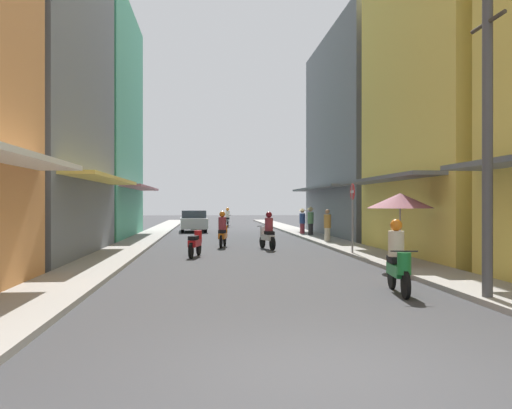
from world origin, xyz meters
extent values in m
plane|color=#38383A|center=(0.00, 22.55, 0.00)|extent=(116.80, 116.80, 0.00)
cube|color=#9E9991|center=(-4.65, 22.55, 0.06)|extent=(1.73, 61.09, 0.12)
cube|color=#9E9991|center=(4.65, 22.55, 0.06)|extent=(1.73, 61.09, 0.12)
cube|color=slate|center=(-8.51, 13.74, 8.95)|extent=(6.00, 9.76, 17.90)
cube|color=#EFD159|center=(-5.01, 13.74, 2.80)|extent=(1.10, 8.78, 0.12)
cube|color=#4CB28C|center=(-8.51, 24.29, 6.39)|extent=(6.00, 10.21, 12.79)
cube|color=#B7727F|center=(-5.01, 24.29, 2.80)|extent=(1.10, 9.19, 0.12)
cube|color=#EFD159|center=(8.51, 12.85, 6.68)|extent=(6.00, 9.01, 13.36)
cube|color=slate|center=(5.01, 12.85, 2.80)|extent=(1.10, 8.11, 0.12)
cube|color=slate|center=(8.51, 24.43, 5.85)|extent=(6.00, 12.46, 11.70)
cube|color=slate|center=(5.01, 24.43, 2.80)|extent=(1.10, 11.21, 0.12)
cylinder|color=black|center=(0.39, 38.32, 0.28)|extent=(0.13, 0.56, 0.56)
cylinder|color=black|center=(0.29, 37.08, 0.28)|extent=(0.13, 0.56, 0.56)
cube|color=#B2B2B7|center=(0.34, 37.65, 0.50)|extent=(0.36, 1.02, 0.24)
cube|color=black|center=(0.32, 37.45, 0.70)|extent=(0.32, 0.58, 0.14)
cylinder|color=#B2B2B7|center=(0.38, 38.20, 0.70)|extent=(0.28, 0.28, 0.45)
cylinder|color=black|center=(0.38, 38.20, 0.95)|extent=(0.55, 0.07, 0.03)
cylinder|color=beige|center=(0.32, 37.50, 1.05)|extent=(0.34, 0.34, 0.55)
sphere|color=orange|center=(0.32, 37.50, 1.45)|extent=(0.26, 0.26, 0.26)
cylinder|color=black|center=(1.02, 16.96, 0.28)|extent=(0.21, 0.56, 0.56)
cylinder|color=black|center=(1.31, 15.74, 0.28)|extent=(0.21, 0.56, 0.56)
cube|color=silver|center=(1.18, 16.30, 0.50)|extent=(0.50, 1.04, 0.24)
cube|color=black|center=(1.22, 16.11, 0.70)|extent=(0.40, 0.61, 0.14)
cylinder|color=silver|center=(1.05, 16.84, 0.70)|extent=(0.28, 0.28, 0.45)
cylinder|color=black|center=(1.05, 16.84, 0.95)|extent=(0.54, 0.15, 0.03)
cylinder|color=#99333F|center=(1.21, 16.16, 1.05)|extent=(0.34, 0.34, 0.55)
sphere|color=maroon|center=(1.21, 16.16, 1.45)|extent=(0.26, 0.26, 0.26)
cylinder|color=black|center=(-0.56, 18.23, 0.28)|extent=(0.17, 0.57, 0.56)
cylinder|color=black|center=(-0.76, 17.00, 0.28)|extent=(0.17, 0.57, 0.56)
cube|color=orange|center=(-0.66, 17.57, 0.50)|extent=(0.44, 1.03, 0.24)
cube|color=black|center=(-0.70, 17.37, 0.70)|extent=(0.37, 0.60, 0.14)
cylinder|color=orange|center=(-0.58, 18.11, 0.70)|extent=(0.28, 0.28, 0.45)
cylinder|color=black|center=(-0.58, 18.11, 0.95)|extent=(0.55, 0.12, 0.03)
cylinder|color=#99333F|center=(-0.69, 17.42, 1.05)|extent=(0.34, 0.34, 0.55)
sphere|color=orange|center=(-0.69, 17.42, 1.45)|extent=(0.26, 0.26, 0.26)
cylinder|color=black|center=(-1.66, 14.03, 0.28)|extent=(0.19, 0.56, 0.56)
cylinder|color=black|center=(-1.91, 12.81, 0.28)|extent=(0.19, 0.56, 0.56)
cube|color=red|center=(-1.79, 13.37, 0.50)|extent=(0.47, 1.04, 0.24)
cube|color=black|center=(-1.83, 13.17, 0.70)|extent=(0.39, 0.60, 0.14)
cylinder|color=red|center=(-1.68, 13.91, 0.70)|extent=(0.28, 0.28, 0.45)
cylinder|color=black|center=(-1.68, 13.91, 0.95)|extent=(0.54, 0.14, 0.03)
cylinder|color=black|center=(2.62, 4.54, 0.28)|extent=(0.15, 0.57, 0.56)
cylinder|color=black|center=(2.77, 5.78, 0.28)|extent=(0.15, 0.57, 0.56)
cube|color=#197233|center=(2.70, 5.21, 0.50)|extent=(0.40, 1.03, 0.24)
cube|color=black|center=(2.72, 5.40, 0.70)|extent=(0.35, 0.59, 0.14)
cylinder|color=#197233|center=(2.63, 4.66, 0.70)|extent=(0.28, 0.28, 0.45)
cylinder|color=black|center=(2.63, 4.66, 0.95)|extent=(0.55, 0.10, 0.03)
cylinder|color=beige|center=(2.72, 5.35, 1.05)|extent=(0.34, 0.34, 0.55)
sphere|color=orange|center=(2.72, 5.35, 1.45)|extent=(0.26, 0.26, 0.26)
cube|color=silver|center=(-2.26, 30.55, 0.60)|extent=(1.99, 4.19, 0.70)
cube|color=#333D47|center=(-2.25, 30.40, 1.15)|extent=(1.72, 2.19, 0.60)
cylinder|color=black|center=(-3.08, 31.76, 0.32)|extent=(0.22, 0.65, 0.64)
cylinder|color=black|center=(-1.58, 31.84, 0.32)|extent=(0.22, 0.65, 0.64)
cylinder|color=black|center=(-2.94, 29.26, 0.32)|extent=(0.22, 0.65, 0.64)
cylinder|color=black|center=(-1.44, 29.35, 0.32)|extent=(0.22, 0.65, 0.64)
cylinder|color=#99333F|center=(4.32, 25.54, 0.36)|extent=(0.28, 0.28, 0.72)
cylinder|color=#334C8C|center=(4.32, 25.54, 1.03)|extent=(0.34, 0.34, 0.61)
sphere|color=#9E7256|center=(4.32, 25.54, 1.47)|extent=(0.22, 0.22, 0.22)
cone|color=#D1B77A|center=(4.32, 25.54, 1.57)|extent=(0.44, 0.44, 0.16)
cylinder|color=#262628|center=(4.54, 24.11, 0.39)|extent=(0.28, 0.28, 0.77)
cylinder|color=#598C59|center=(4.54, 24.11, 1.10)|extent=(0.34, 0.34, 0.65)
sphere|color=tan|center=(4.54, 24.11, 1.56)|extent=(0.22, 0.22, 0.22)
cone|color=#D1B77A|center=(4.54, 24.11, 1.66)|extent=(0.44, 0.44, 0.16)
cylinder|color=beige|center=(4.36, 19.07, 0.38)|extent=(0.28, 0.28, 0.76)
cylinder|color=#BF8C3F|center=(4.36, 19.07, 1.08)|extent=(0.34, 0.34, 0.64)
sphere|color=#9E7256|center=(4.36, 19.07, 1.54)|extent=(0.22, 0.22, 0.22)
cylinder|color=#99999E|center=(4.37, 9.55, 1.03)|extent=(0.05, 0.05, 2.05)
cone|color=#8C4C59|center=(4.37, 9.55, 2.00)|extent=(1.97, 1.97, 0.45)
cylinder|color=#4C4C4F|center=(4.04, 4.00, 3.01)|extent=(0.20, 0.20, 6.01)
cylinder|color=#3F382D|center=(4.04, 4.00, 5.41)|extent=(0.08, 1.20, 0.08)
cylinder|color=gray|center=(3.94, 13.19, 1.30)|extent=(0.07, 0.07, 2.60)
cylinder|color=red|center=(3.94, 13.19, 2.35)|extent=(0.02, 0.60, 0.60)
cube|color=white|center=(3.94, 13.19, 2.35)|extent=(0.03, 0.40, 0.10)
camera|label=1|loc=(-1.36, -5.80, 1.92)|focal=37.33mm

